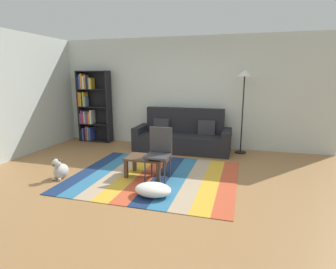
% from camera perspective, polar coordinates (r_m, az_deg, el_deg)
% --- Properties ---
extents(ground_plane, '(14.00, 14.00, 0.00)m').
position_cam_1_polar(ground_plane, '(4.77, -2.12, -9.54)').
color(ground_plane, '#9E7042').
extents(back_wall, '(6.80, 0.10, 2.70)m').
position_cam_1_polar(back_wall, '(6.91, 4.38, 8.70)').
color(back_wall, silver).
rests_on(back_wall, ground_plane).
extents(left_wall, '(0.10, 5.50, 2.70)m').
position_cam_1_polar(left_wall, '(6.90, -28.27, 7.30)').
color(left_wall, silver).
rests_on(left_wall, ground_plane).
extents(rug, '(2.85, 2.41, 0.01)m').
position_cam_1_polar(rug, '(4.93, -2.80, -8.72)').
color(rug, navy).
rests_on(rug, ground_plane).
extents(couch, '(2.26, 0.80, 1.00)m').
position_cam_1_polar(couch, '(6.55, 3.07, -0.44)').
color(couch, black).
rests_on(couch, ground_plane).
extents(bookshelf, '(0.90, 0.28, 1.90)m').
position_cam_1_polar(bookshelf, '(7.70, -15.83, 5.64)').
color(bookshelf, black).
rests_on(bookshelf, ground_plane).
extents(coffee_table, '(0.67, 0.46, 0.35)m').
position_cam_1_polar(coffee_table, '(4.87, -4.69, -5.43)').
color(coffee_table, '#513826').
rests_on(coffee_table, rug).
extents(pouf, '(0.55, 0.41, 0.19)m').
position_cam_1_polar(pouf, '(4.14, -3.15, -11.43)').
color(pouf, white).
rests_on(pouf, rug).
extents(dog, '(0.22, 0.35, 0.40)m').
position_cam_1_polar(dog, '(5.14, -21.63, -6.87)').
color(dog, beige).
rests_on(dog, ground_plane).
extents(standing_lamp, '(0.32, 0.32, 1.89)m').
position_cam_1_polar(standing_lamp, '(6.39, 15.64, 10.08)').
color(standing_lamp, black).
rests_on(standing_lamp, ground_plane).
extents(tv_remote, '(0.07, 0.16, 0.02)m').
position_cam_1_polar(tv_remote, '(4.87, -4.58, -4.46)').
color(tv_remote, black).
rests_on(tv_remote, coffee_table).
extents(folding_chair, '(0.40, 0.40, 0.90)m').
position_cam_1_polar(folding_chair, '(4.67, -1.84, -3.06)').
color(folding_chair, '#38383D').
rests_on(folding_chair, ground_plane).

